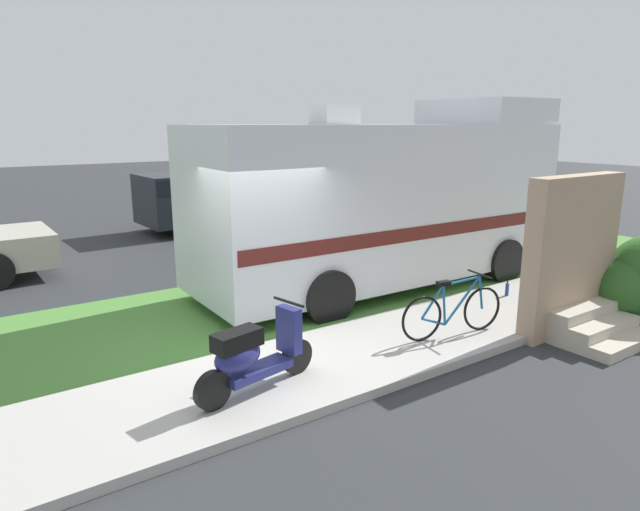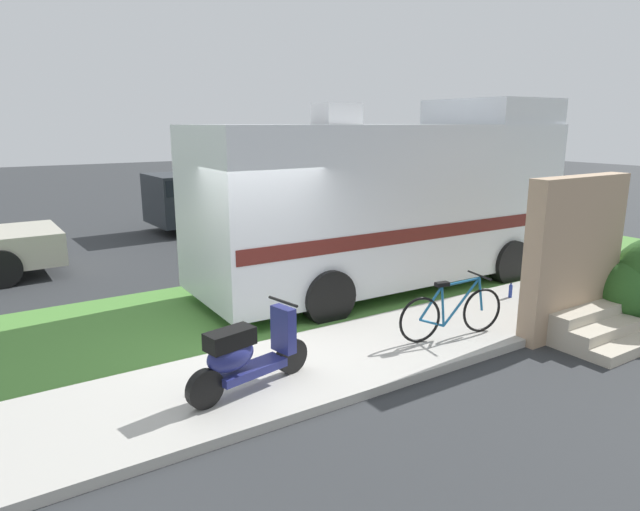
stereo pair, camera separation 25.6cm
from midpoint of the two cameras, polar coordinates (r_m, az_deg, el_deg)
name	(u,v)px [view 2 (the right image)]	position (r m, az deg, el deg)	size (l,w,h in m)	color
ground_plane	(256,344)	(8.20, -5.71, -9.08)	(80.00, 80.00, 0.00)	#2D3033
sidewalk	(298,371)	(7.21, -1.26, -11.76)	(24.00, 2.00, 0.12)	#ADAAA3
grass_strip	(216,313)	(9.46, -9.91, -5.83)	(24.00, 3.40, 0.08)	#4C8438
motorhome_rv	(389,199)	(10.68, 7.76, 5.74)	(7.35, 2.70, 3.61)	silver
scooter	(246,354)	(6.44, -6.49, -10.03)	(1.68, 0.61, 0.97)	black
bicycle	(452,312)	(8.23, 14.28, -5.66)	(1.72, 0.52, 0.89)	black
pickup_truck_far	(218,198)	(17.15, -10.04, 5.83)	(5.26, 2.28, 1.71)	#1E2328
porch_steps	(580,274)	(9.09, 25.90, -1.70)	(2.00, 1.26, 2.40)	#BCB29E
bottle_green	(511,291)	(10.44, 19.69, -3.45)	(0.06, 0.06, 0.28)	navy
bottle_spare	(547,290)	(10.79, 22.97, -3.28)	(0.07, 0.07, 0.24)	#B2B2B7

